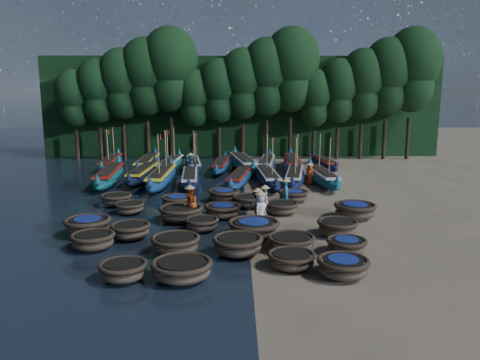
{
  "coord_description": "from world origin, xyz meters",
  "views": [
    {
      "loc": [
        -0.57,
        -25.37,
        6.61
      ],
      "look_at": [
        -0.32,
        2.38,
        1.3
      ],
      "focal_mm": 35.0,
      "sensor_mm": 36.0,
      "label": 1
    }
  ],
  "objects_px": {
    "coracle_4": "(343,266)",
    "coracle_8": "(291,242)",
    "long_boat_4": "(190,178)",
    "coracle_14": "(338,227)",
    "long_boat_2": "(143,174)",
    "long_boat_3": "(162,177)",
    "coracle_11": "(131,230)",
    "coracle_6": "(176,244)",
    "coracle_23": "(250,201)",
    "coracle_3": "(291,259)",
    "coracle_9": "(347,245)",
    "coracle_21": "(177,201)",
    "coracle_1": "(123,270)",
    "long_boat_16": "(292,163)",
    "long_boat_8": "(322,176)",
    "fisherman_5": "(190,164)",
    "long_boat_9": "(111,163)",
    "fisherman_0": "(260,209)",
    "coracle_10": "(88,226)",
    "coracle_22": "(224,195)",
    "coracle_19": "(355,210)",
    "long_boat_6": "(268,177)",
    "fisherman_2": "(190,203)",
    "fisherman_4": "(265,201)",
    "coracle_17": "(223,210)",
    "long_boat_7": "(295,177)",
    "fisherman_6": "(310,173)",
    "long_boat_12": "(194,164)",
    "long_boat_13": "(221,165)",
    "coracle_20": "(116,199)",
    "long_boat_11": "(171,165)",
    "coracle_7": "(238,245)",
    "long_boat_14": "(243,163)",
    "long_boat_5": "(240,178)",
    "fisherman_3": "(257,205)",
    "coracle_15": "(130,208)",
    "coracle_12": "(202,224)",
    "long_boat_10": "(147,163)",
    "coracle_5": "(93,240)",
    "fisherman_1": "(286,193)",
    "coracle_24": "(294,196)",
    "long_boat_1": "(109,176)",
    "coracle_18": "(282,207)"
  },
  "relations": [
    {
      "from": "coracle_21",
      "to": "long_boat_14",
      "type": "distance_m",
      "value": 13.58
    },
    {
      "from": "long_boat_6",
      "to": "fisherman_3",
      "type": "relative_size",
      "value": 4.38
    },
    {
      "from": "coracle_9",
      "to": "coracle_21",
      "type": "height_order",
      "value": "coracle_21"
    },
    {
      "from": "coracle_5",
      "to": "coracle_14",
      "type": "distance_m",
      "value": 10.87
    },
    {
      "from": "coracle_1",
      "to": "long_boat_11",
      "type": "relative_size",
      "value": 0.24
    },
    {
      "from": "coracle_1",
      "to": "long_boat_8",
      "type": "height_order",
      "value": "long_boat_8"
    },
    {
      "from": "long_boat_16",
      "to": "long_boat_8",
      "type": "bearing_deg",
      "value": -72.62
    },
    {
      "from": "long_boat_2",
      "to": "fisherman_6",
      "type": "xyz_separation_m",
      "value": [
        12.16,
        -1.5,
        0.26
      ]
    },
    {
      "from": "long_boat_2",
      "to": "long_boat_3",
      "type": "height_order",
      "value": "long_boat_3"
    },
    {
      "from": "long_boat_13",
      "to": "coracle_22",
      "type": "bearing_deg",
      "value": -82.97
    },
    {
      "from": "coracle_6",
      "to": "coracle_23",
      "type": "distance_m",
      "value": 8.42
    },
    {
      "from": "long_boat_9",
      "to": "fisherman_0",
      "type": "relative_size",
      "value": 4.24
    },
    {
      "from": "coracle_9",
      "to": "long_boat_10",
      "type": "distance_m",
      "value": 24.09
    },
    {
      "from": "long_boat_5",
      "to": "long_boat_9",
      "type": "bearing_deg",
      "value": 157.31
    },
    {
      "from": "coracle_14",
      "to": "long_boat_9",
      "type": "distance_m",
      "value": 24.38
    },
    {
      "from": "coracle_10",
      "to": "coracle_22",
      "type": "height_order",
      "value": "coracle_10"
    },
    {
      "from": "coracle_1",
      "to": "fisherman_1",
      "type": "bearing_deg",
      "value": 56.3
    },
    {
      "from": "long_boat_14",
      "to": "coracle_17",
      "type": "bearing_deg",
      "value": -104.23
    },
    {
      "from": "coracle_4",
      "to": "fisherman_5",
      "type": "distance_m",
      "value": 22.07
    },
    {
      "from": "coracle_20",
      "to": "long_boat_16",
      "type": "distance_m",
      "value": 17.08
    },
    {
      "from": "coracle_17",
      "to": "long_boat_7",
      "type": "xyz_separation_m",
      "value": [
        4.92,
        9.01,
        0.13
      ]
    },
    {
      "from": "coracle_3",
      "to": "coracle_9",
      "type": "height_order",
      "value": "coracle_9"
    },
    {
      "from": "long_boat_1",
      "to": "long_boat_2",
      "type": "distance_m",
      "value": 2.48
    },
    {
      "from": "fisherman_0",
      "to": "coracle_24",
      "type": "bearing_deg",
      "value": 7.22
    },
    {
      "from": "coracle_19",
      "to": "long_boat_6",
      "type": "xyz_separation_m",
      "value": [
        -3.97,
        9.07,
        0.08
      ]
    },
    {
      "from": "fisherman_3",
      "to": "long_boat_6",
      "type": "bearing_deg",
      "value": -105.09
    },
    {
      "from": "coracle_12",
      "to": "long_boat_7",
      "type": "distance_m",
      "value": 12.76
    },
    {
      "from": "coracle_4",
      "to": "coracle_8",
      "type": "bearing_deg",
      "value": 117.76
    },
    {
      "from": "coracle_19",
      "to": "fisherman_2",
      "type": "distance_m",
      "value": 8.6
    },
    {
      "from": "coracle_7",
      "to": "coracle_11",
      "type": "relative_size",
      "value": 1.35
    },
    {
      "from": "coracle_14",
      "to": "fisherman_5",
      "type": "xyz_separation_m",
      "value": [
        -8.29,
        15.91,
        0.45
      ]
    },
    {
      "from": "long_boat_2",
      "to": "long_boat_5",
      "type": "xyz_separation_m",
      "value": [
        7.15,
        -1.63,
        -0.03
      ]
    },
    {
      "from": "long_boat_12",
      "to": "long_boat_13",
      "type": "bearing_deg",
      "value": -16.33
    },
    {
      "from": "coracle_6",
      "to": "coracle_19",
      "type": "height_order",
      "value": "coracle_19"
    },
    {
      "from": "coracle_23",
      "to": "long_boat_16",
      "type": "height_order",
      "value": "long_boat_16"
    },
    {
      "from": "coracle_17",
      "to": "long_boat_5",
      "type": "bearing_deg",
      "value": 83.67
    },
    {
      "from": "long_boat_4",
      "to": "long_boat_6",
      "type": "relative_size",
      "value": 0.95
    },
    {
      "from": "coracle_3",
      "to": "coracle_5",
      "type": "relative_size",
      "value": 1.01
    },
    {
      "from": "coracle_12",
      "to": "long_boat_6",
      "type": "xyz_separation_m",
      "value": [
        3.89,
        11.19,
        0.19
      ]
    },
    {
      "from": "coracle_1",
      "to": "long_boat_16",
      "type": "height_order",
      "value": "long_boat_16"
    },
    {
      "from": "long_boat_7",
      "to": "coracle_6",
      "type": "bearing_deg",
      "value": -105.22
    },
    {
      "from": "coracle_15",
      "to": "long_boat_2",
      "type": "bearing_deg",
      "value": 96.58
    },
    {
      "from": "long_boat_8",
      "to": "fisherman_4",
      "type": "distance_m",
      "value": 10.06
    },
    {
      "from": "coracle_1",
      "to": "fisherman_3",
      "type": "relative_size",
      "value": 1.06
    },
    {
      "from": "coracle_14",
      "to": "long_boat_2",
      "type": "distance_m",
      "value": 17.84
    },
    {
      "from": "coracle_6",
      "to": "coracle_18",
      "type": "height_order",
      "value": "coracle_6"
    },
    {
      "from": "coracle_8",
      "to": "long_boat_4",
      "type": "height_order",
      "value": "long_boat_4"
    },
    {
      "from": "coracle_3",
      "to": "long_boat_13",
      "type": "height_order",
      "value": "long_boat_13"
    },
    {
      "from": "coracle_11",
      "to": "long_boat_2",
      "type": "bearing_deg",
      "value": 98.65
    },
    {
      "from": "coracle_15",
      "to": "long_boat_10",
      "type": "distance_m",
      "value": 14.51
    }
  ]
}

